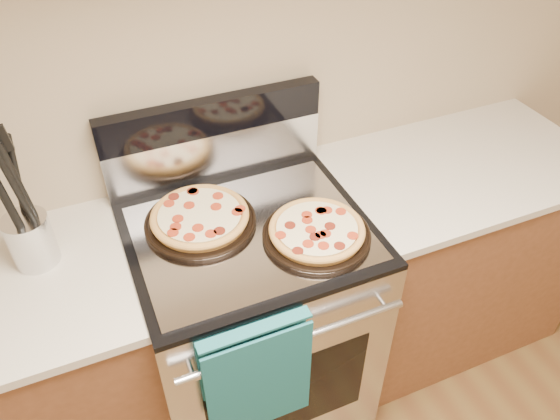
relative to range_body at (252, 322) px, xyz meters
name	(u,v)px	position (x,y,z in m)	size (l,w,h in m)	color
wall_back	(203,57)	(0.00, 0.35, 0.90)	(4.00, 4.00, 0.00)	tan
range_body	(252,322)	(0.00, 0.00, 0.00)	(0.76, 0.68, 0.90)	#B7B7BC
oven_window	(288,396)	(0.00, -0.34, 0.00)	(0.56, 0.01, 0.40)	black
cooktop	(248,230)	(0.00, 0.00, 0.46)	(0.76, 0.68, 0.02)	black
backsplash_lower	(215,154)	(0.00, 0.31, 0.56)	(0.76, 0.06, 0.18)	silver
backsplash_upper	(212,116)	(0.00, 0.31, 0.71)	(0.76, 0.06, 0.12)	black
oven_handle	(295,341)	(0.00, -0.38, 0.35)	(0.03, 0.03, 0.70)	silver
dish_towel	(257,375)	(-0.12, -0.38, 0.25)	(0.32, 0.05, 0.42)	#17776B
foil_sheet	(251,233)	(0.00, -0.03, 0.47)	(0.70, 0.55, 0.01)	gray
cabinet_left	(0,401)	(-0.88, 0.03, -0.01)	(1.00, 0.62, 0.88)	brown
cabinet_right	(443,253)	(0.88, 0.03, -0.01)	(1.00, 0.62, 0.88)	brown
countertop_right	(466,166)	(0.88, 0.03, 0.45)	(1.02, 0.64, 0.03)	beige
pepperoni_pizza_back	(200,218)	(-0.13, 0.07, 0.50)	(0.35, 0.35, 0.05)	#B37F36
pepperoni_pizza_front	(317,232)	(0.18, -0.13, 0.50)	(0.33, 0.33, 0.04)	#B37F36
utensil_crock	(31,240)	(-0.62, 0.12, 0.54)	(0.13, 0.13, 0.16)	silver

